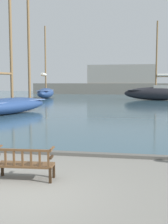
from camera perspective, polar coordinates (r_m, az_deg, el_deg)
ground_plane at (r=7.29m, az=-12.56°, el=-15.97°), size 160.00×160.00×0.00m
harbor_water at (r=50.39m, az=6.66°, el=2.81°), size 100.00×80.00×0.08m
quay_edge_kerb at (r=10.76m, az=-4.74°, el=-8.32°), size 40.00×0.30×0.12m
park_bench at (r=8.12m, az=-11.95°, el=-10.17°), size 1.63×0.62×0.92m
sailboat_mid_starboard at (r=25.04m, az=-14.68°, el=1.92°), size 4.89×9.42×12.15m
sailboat_distant_harbor at (r=50.38m, az=-7.79°, el=4.04°), size 4.22×10.14×12.56m
sailboat_far_port at (r=44.80m, az=14.75°, el=3.83°), size 10.40×3.54×11.97m
far_breakwater at (r=66.89m, az=7.46°, el=5.66°), size 42.30×2.40×6.99m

